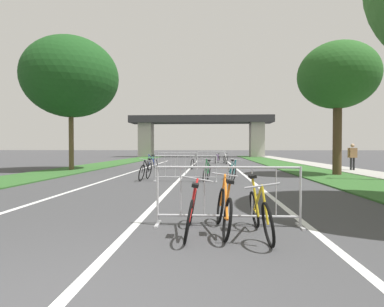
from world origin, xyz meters
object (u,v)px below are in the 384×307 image
object	(u,v)px
crowd_barrier_fourth	(212,157)
bicycle_red_8	(191,211)
pedestrian_in_red_jacket	(352,155)
tree_left_pine_near	(71,77)
bicycle_yellow_0	(260,213)
crowd_barrier_nearest	(228,196)
bicycle_teal_2	(232,172)
tree_right_pine_far	(338,76)
bicycle_white_3	(225,159)
bicycle_green_4	(207,172)
bicycle_purple_5	(217,159)
bicycle_orange_6	(224,210)
crowd_barrier_third	(177,161)
crowd_barrier_second	(186,169)
bicycle_silver_9	(194,163)
bicycle_black_7	(146,171)
bicycle_blue_1	(152,163)

from	to	relation	value
crowd_barrier_fourth	bicycle_red_8	bearing A→B (deg)	-91.24
bicycle_red_8	pedestrian_in_red_jacket	size ratio (longest dim) A/B	1.07
bicycle_red_8	tree_left_pine_near	bearing A→B (deg)	121.43
bicycle_yellow_0	bicycle_red_8	size ratio (longest dim) A/B	0.98
crowd_barrier_nearest	bicycle_teal_2	distance (m)	7.54
tree_right_pine_far	bicycle_white_3	world-z (taller)	tree_right_pine_far
bicycle_green_4	bicycle_purple_5	xyz separation A→B (m)	(0.76, 14.13, -0.02)
bicycle_yellow_0	bicycle_red_8	distance (m)	1.07
crowd_barrier_fourth	bicycle_orange_6	distance (m)	21.28
tree_right_pine_far	pedestrian_in_red_jacket	size ratio (longest dim) A/B	4.09
crowd_barrier_fourth	crowd_barrier_nearest	bearing A→B (deg)	-89.59
bicycle_yellow_0	bicycle_green_4	bearing A→B (deg)	-85.74
bicycle_green_4	bicycle_orange_6	xyz separation A→B (m)	(0.35, -7.74, -0.01)
crowd_barrier_nearest	bicycle_white_3	world-z (taller)	crowd_barrier_nearest
pedestrian_in_red_jacket	bicycle_red_8	bearing A→B (deg)	48.78
tree_right_pine_far	bicycle_red_8	size ratio (longest dim) A/B	3.82
crowd_barrier_fourth	bicycle_orange_6	xyz separation A→B (m)	(0.06, -21.28, -0.16)
crowd_barrier_third	crowd_barrier_fourth	distance (m)	7.32
crowd_barrier_nearest	crowd_barrier_fourth	bearing A→B (deg)	90.41
bicycle_yellow_0	crowd_barrier_third	bearing A→B (deg)	-81.19
crowd_barrier_nearest	crowd_barrier_second	bearing A→B (deg)	100.57
crowd_barrier_nearest	tree_left_pine_near	bearing A→B (deg)	124.38
bicycle_white_3	bicycle_purple_5	bearing A→B (deg)	115.34
crowd_barrier_nearest	bicycle_teal_2	bearing A→B (deg)	85.55
tree_right_pine_far	crowd_barrier_third	world-z (taller)	tree_right_pine_far
crowd_barrier_third	bicycle_red_8	size ratio (longest dim) A/B	1.49
crowd_barrier_second	tree_right_pine_far	bearing A→B (deg)	23.28
bicycle_silver_9	pedestrian_in_red_jacket	size ratio (longest dim) A/B	1.04
bicycle_orange_6	bicycle_red_8	world-z (taller)	bicycle_orange_6
tree_left_pine_near	bicycle_purple_5	bearing A→B (deg)	45.12
tree_left_pine_near	pedestrian_in_red_jacket	bearing A→B (deg)	0.58
tree_left_pine_near	tree_right_pine_far	size ratio (longest dim) A/B	1.22
bicycle_black_7	crowd_barrier_third	bearing A→B (deg)	-90.42
bicycle_white_3	bicycle_green_4	xyz separation A→B (m)	(-1.42, -13.11, -0.01)
crowd_barrier_nearest	bicycle_yellow_0	size ratio (longest dim) A/B	1.53
bicycle_green_4	tree_right_pine_far	bearing A→B (deg)	-148.10
crowd_barrier_nearest	bicycle_silver_9	size ratio (longest dim) A/B	1.54
crowd_barrier_nearest	pedestrian_in_red_jacket	bearing A→B (deg)	58.42
bicycle_green_4	bicycle_purple_5	distance (m)	14.15
bicycle_white_3	crowd_barrier_nearest	bearing A→B (deg)	-99.91
crowd_barrier_third	bicycle_blue_1	world-z (taller)	crowd_barrier_third
crowd_barrier_fourth	bicycle_purple_5	distance (m)	0.77
tree_left_pine_near	bicycle_silver_9	world-z (taller)	tree_left_pine_near
crowd_barrier_nearest	bicycle_silver_9	distance (m)	14.49
bicycle_yellow_0	bicycle_white_3	bearing A→B (deg)	-93.59
bicycle_white_3	crowd_barrier_fourth	bearing A→B (deg)	151.65
bicycle_blue_1	bicycle_orange_6	xyz separation A→B (m)	(3.79, -13.87, -0.02)
bicycle_orange_6	bicycle_silver_9	bearing A→B (deg)	91.41
pedestrian_in_red_jacket	bicycle_green_4	bearing A→B (deg)	24.19
bicycle_black_7	bicycle_red_8	world-z (taller)	bicycle_black_7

